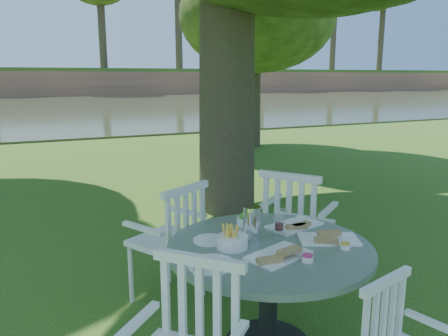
{
  "coord_description": "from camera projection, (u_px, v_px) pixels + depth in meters",
  "views": [
    {
      "loc": [
        -1.79,
        -3.77,
        1.77
      ],
      "look_at": [
        0.0,
        0.2,
        0.85
      ],
      "focal_mm": 35.0,
      "sensor_mm": 36.0,
      "label": 1
    }
  ],
  "objects": [
    {
      "name": "chair_nw",
      "position": [
        175.0,
        235.0,
        3.37
      ],
      "size": [
        0.65,
        0.64,
        0.97
      ],
      "rotation": [
        0.0,
        0.0,
        -2.63
      ],
      "color": "silver",
      "rests_on": "ground"
    },
    {
      "name": "chair_ne",
      "position": [
        294.0,
        221.0,
        3.61
      ],
      "size": [
        0.69,
        0.7,
        1.02
      ],
      "rotation": [
        0.0,
        0.0,
        -4.09
      ],
      "color": "silver",
      "rests_on": "ground"
    },
    {
      "name": "far_bank",
      "position": [
        43.0,
        15.0,
        39.75
      ],
      "size": [
        100.0,
        18.0,
        15.2
      ],
      "color": "brown",
      "rests_on": "ground"
    },
    {
      "name": "river",
      "position": [
        61.0,
        108.0,
        24.97
      ],
      "size": [
        100.0,
        28.0,
        0.12
      ],
      "primitive_type": "cube",
      "color": "#323921",
      "rests_on": "ground"
    },
    {
      "name": "table",
      "position": [
        269.0,
        267.0,
        2.79
      ],
      "size": [
        1.3,
        1.3,
        0.72
      ],
      "color": "black",
      "rests_on": "ground"
    },
    {
      "name": "tableware",
      "position": [
        260.0,
        235.0,
        2.81
      ],
      "size": [
        1.2,
        0.83,
        0.23
      ],
      "color": "white",
      "rests_on": "table"
    },
    {
      "name": "ground",
      "position": [
        232.0,
        253.0,
        4.45
      ],
      "size": [
        140.0,
        140.0,
        0.0
      ],
      "primitive_type": "plane",
      "color": "#1E430E",
      "rests_on": "ground"
    }
  ]
}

